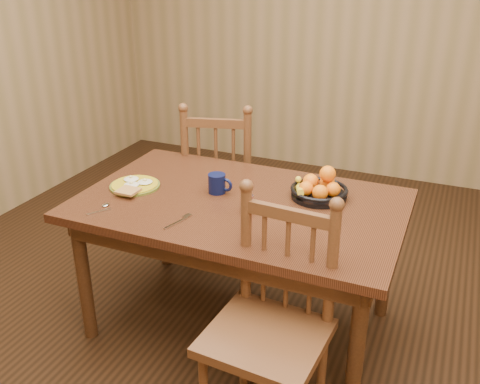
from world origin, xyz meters
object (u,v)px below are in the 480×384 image
at_px(chair_near, 270,327).
at_px(coffee_mug, 218,183).
at_px(chair_far, 221,182).
at_px(fruit_bowl, 319,189).
at_px(dining_table, 240,216).
at_px(breakfast_plate, 135,185).

height_order(chair_near, coffee_mug, chair_near).
xyz_separation_m(chair_far, fruit_bowl, (0.78, -0.50, 0.29)).
relative_size(chair_near, coffee_mug, 7.63).
bearing_deg(chair_far, coffee_mug, 98.45).
xyz_separation_m(dining_table, fruit_bowl, (0.35, 0.20, 0.13)).
bearing_deg(dining_table, coffee_mug, 160.35).
distance_m(coffee_mug, fruit_bowl, 0.52).
relative_size(dining_table, coffee_mug, 11.96).
relative_size(breakfast_plate, fruit_bowl, 0.99).
distance_m(chair_near, fruit_bowl, 0.81).
bearing_deg(breakfast_plate, dining_table, 5.87).
xyz_separation_m(dining_table, chair_far, (-0.44, 0.70, -0.16)).
height_order(breakfast_plate, fruit_bowl, fruit_bowl).
xyz_separation_m(coffee_mug, fruit_bowl, (0.49, 0.15, -0.00)).
bearing_deg(dining_table, chair_near, -56.24).
bearing_deg(chair_far, breakfast_plate, 63.68).
bearing_deg(chair_far, chair_near, 107.14).
height_order(dining_table, coffee_mug, coffee_mug).
height_order(chair_far, coffee_mug, chair_far).
relative_size(dining_table, chair_near, 1.57).
xyz_separation_m(dining_table, chair_near, (0.37, -0.56, -0.17)).
xyz_separation_m(chair_far, coffee_mug, (0.29, -0.65, 0.30)).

